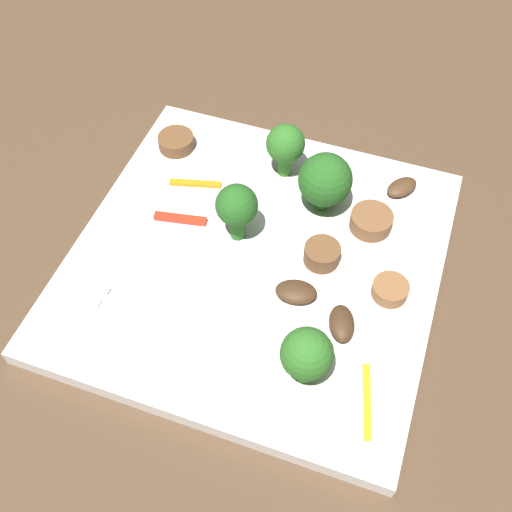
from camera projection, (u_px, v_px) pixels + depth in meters
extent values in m
plane|color=#4C3826|center=(256.00, 266.00, 0.49)|extent=(1.40, 1.40, 0.00)
cube|color=white|center=(256.00, 261.00, 0.49)|extent=(0.28, 0.28, 0.01)
cube|color=silver|center=(190.00, 335.00, 0.44)|extent=(0.14, 0.02, 0.00)
cube|color=silver|center=(85.00, 290.00, 0.46)|extent=(0.04, 0.02, 0.00)
cylinder|color=#296420|center=(237.00, 224.00, 0.48)|extent=(0.01, 0.01, 0.03)
sphere|color=#235B1E|center=(237.00, 205.00, 0.46)|extent=(0.03, 0.03, 0.03)
cylinder|color=#347525|center=(305.00, 369.00, 0.41)|extent=(0.01, 0.01, 0.02)
sphere|color=#2D6B23|center=(307.00, 354.00, 0.39)|extent=(0.04, 0.04, 0.04)
cylinder|color=#296420|center=(323.00, 199.00, 0.50)|extent=(0.01, 0.01, 0.02)
sphere|color=#235B1E|center=(325.00, 180.00, 0.48)|extent=(0.04, 0.04, 0.04)
cylinder|color=#347525|center=(285.00, 162.00, 0.52)|extent=(0.01, 0.01, 0.02)
sphere|color=#2D6B23|center=(286.00, 144.00, 0.51)|extent=(0.03, 0.03, 0.03)
cylinder|color=brown|center=(176.00, 142.00, 0.55)|extent=(0.04, 0.04, 0.01)
cylinder|color=brown|center=(322.00, 254.00, 0.47)|extent=(0.04, 0.04, 0.02)
cylinder|color=brown|center=(371.00, 221.00, 0.49)|extent=(0.04, 0.04, 0.01)
cylinder|color=brown|center=(391.00, 288.00, 0.46)|extent=(0.03, 0.03, 0.01)
ellipsoid|color=#422B19|center=(342.00, 323.00, 0.44)|extent=(0.03, 0.03, 0.01)
ellipsoid|color=#4C331E|center=(402.00, 187.00, 0.52)|extent=(0.03, 0.03, 0.01)
ellipsoid|color=#422B19|center=(296.00, 292.00, 0.46)|extent=(0.03, 0.03, 0.01)
cube|color=yellow|center=(367.00, 401.00, 0.41)|extent=(0.02, 0.05, 0.00)
cube|color=red|center=(180.00, 219.00, 0.50)|extent=(0.04, 0.01, 0.00)
cube|color=orange|center=(195.00, 183.00, 0.52)|extent=(0.04, 0.02, 0.00)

